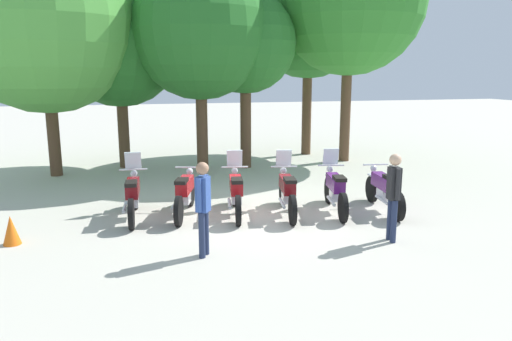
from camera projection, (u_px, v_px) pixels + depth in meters
ground_plane at (262, 214)px, 10.74m from camera, size 80.00×80.00×0.00m
motorcycle_0 at (133, 195)px, 10.37m from camera, size 0.62×2.19×1.37m
motorcycle_1 at (185, 193)px, 10.59m from camera, size 0.83×2.13×0.99m
motorcycle_2 at (236, 192)px, 10.64m from camera, size 0.70×2.18×1.37m
motorcycle_3 at (287, 191)px, 10.68m from camera, size 0.72×2.17×1.37m
motorcycle_4 at (335, 189)px, 10.85m from camera, size 0.75×2.16×1.37m
motorcycle_5 at (384, 189)px, 10.93m from camera, size 0.67×2.18×0.99m
person_0 at (394, 191)px, 8.83m from camera, size 0.24×0.41×1.67m
person_1 at (203, 202)px, 8.09m from camera, size 0.30×0.38×1.66m
tree_0 at (44, 21)px, 13.86m from camera, size 5.38×5.38×7.29m
tree_1 at (119, 44)px, 15.30m from camera, size 4.02×4.02×6.03m
tree_2 at (200, 31)px, 14.57m from camera, size 4.21×4.21×6.49m
tree_3 at (245, 43)px, 15.28m from camera, size 3.26×3.26×5.70m
tree_4 at (309, 16)px, 17.66m from camera, size 4.59×4.59×7.49m
traffic_cone at (11, 230)px, 8.79m from camera, size 0.32×0.32×0.55m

